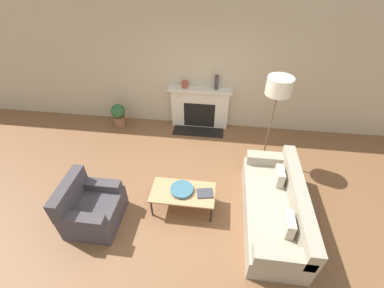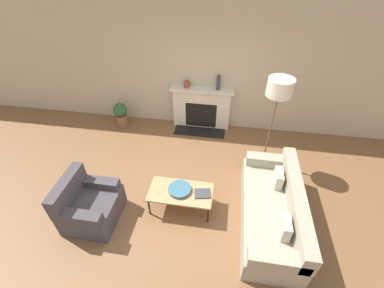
{
  "view_description": "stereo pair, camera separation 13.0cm",
  "coord_description": "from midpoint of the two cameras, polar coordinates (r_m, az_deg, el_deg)",
  "views": [
    {
      "loc": [
        0.34,
        -2.92,
        3.75
      ],
      "look_at": [
        -0.17,
        1.11,
        0.45
      ],
      "focal_mm": 24.0,
      "sensor_mm": 36.0,
      "label": 1
    },
    {
      "loc": [
        0.47,
        -2.9,
        3.75
      ],
      "look_at": [
        -0.17,
        1.11,
        0.45
      ],
      "focal_mm": 24.0,
      "sensor_mm": 36.0,
      "label": 2
    }
  ],
  "objects": [
    {
      "name": "couch",
      "position": [
        4.52,
        18.42,
        -13.72
      ],
      "size": [
        0.87,
        2.13,
        0.77
      ],
      "rotation": [
        0.0,
        0.0,
        -1.57
      ],
      "color": "#9E937F",
      "rests_on": "ground_plane"
    },
    {
      "name": "mantel_vase_left",
      "position": [
        6.04,
        -0.54,
        13.12
      ],
      "size": [
        0.13,
        0.13,
        0.15
      ],
      "color": "brown",
      "rests_on": "fireplace"
    },
    {
      "name": "bowl",
      "position": [
        4.39,
        -1.92,
        -9.97
      ],
      "size": [
        0.39,
        0.39,
        0.05
      ],
      "color": "#38667A",
      "rests_on": "coffee_table"
    },
    {
      "name": "mantel_vase_center_left",
      "position": [
        5.93,
        6.51,
        13.38
      ],
      "size": [
        0.09,
        0.09,
        0.34
      ],
      "color": "#3D383D",
      "rests_on": "fireplace"
    },
    {
      "name": "book",
      "position": [
        4.36,
        3.19,
        -10.94
      ],
      "size": [
        0.3,
        0.25,
        0.02
      ],
      "rotation": [
        0.0,
        0.0,
        0.19
      ],
      "color": "#38383D",
      "rests_on": "coffee_table"
    },
    {
      "name": "armchair_near",
      "position": [
        4.63,
        -21.18,
        -12.62
      ],
      "size": [
        0.81,
        0.87,
        0.85
      ],
      "rotation": [
        0.0,
        0.0,
        1.57
      ],
      "color": "#423D42",
      "rests_on": "ground_plane"
    },
    {
      "name": "wall_back",
      "position": [
        5.96,
        4.63,
        16.25
      ],
      "size": [
        18.0,
        0.06,
        2.9
      ],
      "color": "#BCAD8E",
      "rests_on": "ground_plane"
    },
    {
      "name": "potted_plant",
      "position": [
        6.63,
        -15.0,
        6.56
      ],
      "size": [
        0.34,
        0.34,
        0.6
      ],
      "color": "brown",
      "rests_on": "ground_plane"
    },
    {
      "name": "floor_lamp",
      "position": [
        4.84,
        19.52,
        10.82
      ],
      "size": [
        0.46,
        0.46,
        1.88
      ],
      "color": "brown",
      "rests_on": "ground_plane"
    },
    {
      "name": "coffee_table",
      "position": [
        4.42,
        -1.69,
        -10.77
      ],
      "size": [
        1.08,
        0.56,
        0.4
      ],
      "color": "tan",
      "rests_on": "ground_plane"
    },
    {
      "name": "ground_plane",
      "position": [
        4.77,
        0.71,
        -12.86
      ],
      "size": [
        18.0,
        18.0,
        0.0
      ],
      "primitive_type": "plane",
      "color": "brown"
    },
    {
      "name": "fireplace",
      "position": [
        6.27,
        2.7,
        7.86
      ],
      "size": [
        1.48,
        0.59,
        1.03
      ],
      "color": "beige",
      "rests_on": "ground_plane"
    }
  ]
}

